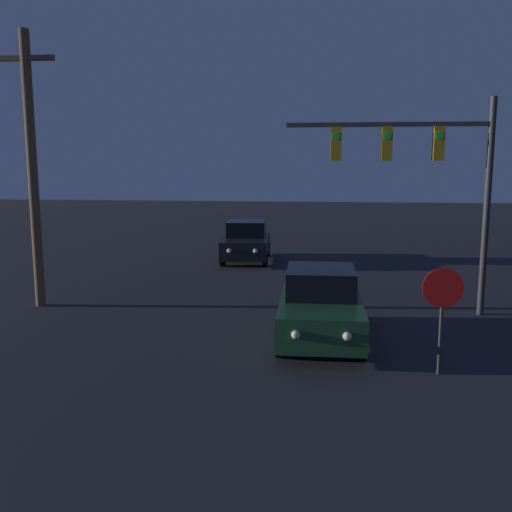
{
  "coord_description": "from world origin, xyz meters",
  "views": [
    {
      "loc": [
        1.64,
        -1.13,
        4.17
      ],
      "look_at": [
        0.0,
        13.37,
        1.76
      ],
      "focal_mm": 40.0,
      "sensor_mm": 36.0,
      "label": 1
    }
  ],
  "objects": [
    {
      "name": "traffic_signal_mast",
      "position": [
        4.45,
        14.78,
        4.06
      ],
      "size": [
        5.5,
        0.3,
        5.87
      ],
      "color": "#2D2D2D",
      "rests_on": "ground_plane"
    },
    {
      "name": "car_near",
      "position": [
        1.68,
        12.0,
        0.83
      ],
      "size": [
        1.95,
        4.22,
        1.7
      ],
      "rotation": [
        0.0,
        0.0,
        3.15
      ],
      "color": "#1E4728",
      "rests_on": "ground_plane"
    },
    {
      "name": "stop_sign",
      "position": [
        4.04,
        10.01,
        1.51
      ],
      "size": [
        0.79,
        0.07,
        2.15
      ],
      "color": "#2D2D2D",
      "rests_on": "ground_plane"
    },
    {
      "name": "car_far",
      "position": [
        -1.47,
        22.69,
        0.83
      ],
      "size": [
        2.08,
        4.28,
        1.7
      ],
      "rotation": [
        0.0,
        0.0,
        3.19
      ],
      "color": "black",
      "rests_on": "ground_plane"
    },
    {
      "name": "utility_pole",
      "position": [
        -6.5,
        14.37,
        4.04
      ],
      "size": [
        1.63,
        0.28,
        7.77
      ],
      "color": "brown",
      "rests_on": "ground_plane"
    }
  ]
}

